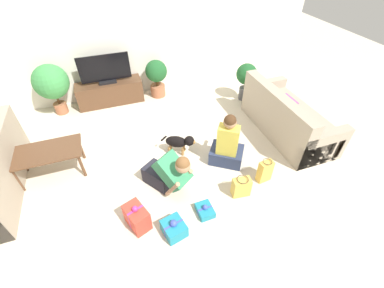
# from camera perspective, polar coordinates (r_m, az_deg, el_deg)

# --- Properties ---
(ground_plane) EXTENTS (16.00, 16.00, 0.00)m
(ground_plane) POSITION_cam_1_polar(r_m,az_deg,el_deg) (4.14, -6.67, -6.03)
(ground_plane) COLOR beige
(wall_back) EXTENTS (8.40, 0.06, 2.60)m
(wall_back) POSITION_cam_1_polar(r_m,az_deg,el_deg) (5.70, -14.98, 22.48)
(wall_back) COLOR white
(wall_back) RESTS_ON ground_plane
(sofa_right) EXTENTS (0.88, 1.89, 0.86)m
(sofa_right) POSITION_cam_1_polar(r_m,az_deg,el_deg) (4.98, 20.23, 5.35)
(sofa_right) COLOR tan
(sofa_right) RESTS_ON ground_plane
(coffee_table) EXTENTS (0.99, 0.54, 0.47)m
(coffee_table) POSITION_cam_1_polar(r_m,az_deg,el_deg) (4.36, -29.59, -1.93)
(coffee_table) COLOR brown
(coffee_table) RESTS_ON ground_plane
(tv_console) EXTENTS (1.34, 0.42, 0.48)m
(tv_console) POSITION_cam_1_polar(r_m,az_deg,el_deg) (5.84, -17.68, 10.84)
(tv_console) COLOR brown
(tv_console) RESTS_ON ground_plane
(tv) EXTENTS (1.00, 0.20, 0.58)m
(tv) POSITION_cam_1_polar(r_m,az_deg,el_deg) (5.62, -18.73, 15.15)
(tv) COLOR black
(tv) RESTS_ON tv_console
(potted_plant_back_left) EXTENTS (0.66, 0.66, 1.02)m
(potted_plant_back_left) POSITION_cam_1_polar(r_m,az_deg,el_deg) (5.70, -28.80, 11.78)
(potted_plant_back_left) COLOR #A36042
(potted_plant_back_left) RESTS_ON ground_plane
(potted_plant_corner_right) EXTENTS (0.43, 0.43, 0.81)m
(potted_plant_corner_right) POSITION_cam_1_polar(r_m,az_deg,el_deg) (5.68, 11.96, 14.37)
(potted_plant_corner_right) COLOR #4C4C51
(potted_plant_corner_right) RESTS_ON ground_plane
(potted_plant_back_right) EXTENTS (0.46, 0.46, 0.82)m
(potted_plant_back_right) POSITION_cam_1_polar(r_m,az_deg,el_deg) (5.77, -7.88, 14.90)
(potted_plant_back_right) COLOR #A36042
(potted_plant_back_right) RESTS_ON ground_plane
(person_kneeling) EXTENTS (0.68, 0.79, 0.78)m
(person_kneeling) POSITION_cam_1_polar(r_m,az_deg,el_deg) (3.64, -5.27, -6.33)
(person_kneeling) COLOR #23232D
(person_kneeling) RESTS_ON ground_plane
(person_sitting) EXTENTS (0.66, 0.63, 0.94)m
(person_sitting) POSITION_cam_1_polar(r_m,az_deg,el_deg) (4.07, 7.86, -0.32)
(person_sitting) COLOR #283351
(person_sitting) RESTS_ON ground_plane
(dog) EXTENTS (0.53, 0.36, 0.37)m
(dog) POSITION_cam_1_polar(r_m,az_deg,el_deg) (4.26, -2.75, 0.49)
(dog) COLOR black
(dog) RESTS_ON ground_plane
(gift_box_a) EXTENTS (0.21, 0.27, 0.16)m
(gift_box_a) POSITION_cam_1_polar(r_m,az_deg,el_deg) (3.60, 2.91, -14.48)
(gift_box_a) COLOR teal
(gift_box_a) RESTS_ON ground_plane
(gift_box_b) EXTENTS (0.33, 0.40, 0.38)m
(gift_box_b) POSITION_cam_1_polar(r_m,az_deg,el_deg) (3.48, -12.12, -15.61)
(gift_box_b) COLOR red
(gift_box_b) RESTS_ON ground_plane
(gift_box_c) EXTENTS (0.32, 0.34, 0.26)m
(gift_box_c) POSITION_cam_1_polar(r_m,az_deg,el_deg) (3.41, -4.03, -18.16)
(gift_box_c) COLOR teal
(gift_box_c) RESTS_ON ground_plane
(gift_bag_a) EXTENTS (0.22, 0.15, 0.39)m
(gift_bag_a) POSITION_cam_1_polar(r_m,az_deg,el_deg) (4.01, 15.90, -5.80)
(gift_bag_a) COLOR #E5B74C
(gift_bag_a) RESTS_ON ground_plane
(gift_bag_b) EXTENTS (0.27, 0.18, 0.32)m
(gift_bag_b) POSITION_cam_1_polar(r_m,az_deg,el_deg) (3.77, 10.89, -9.35)
(gift_bag_b) COLOR #E5B74C
(gift_bag_b) RESTS_ON ground_plane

